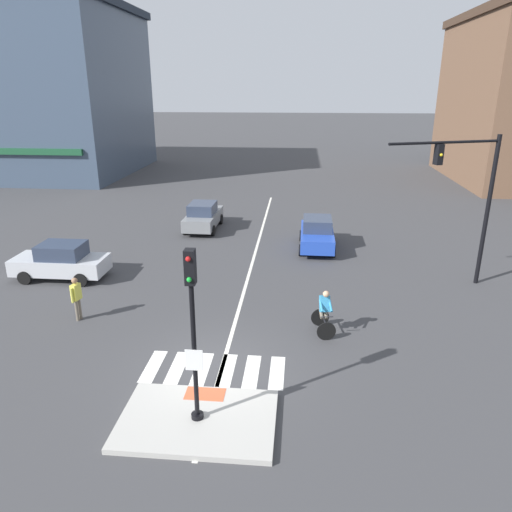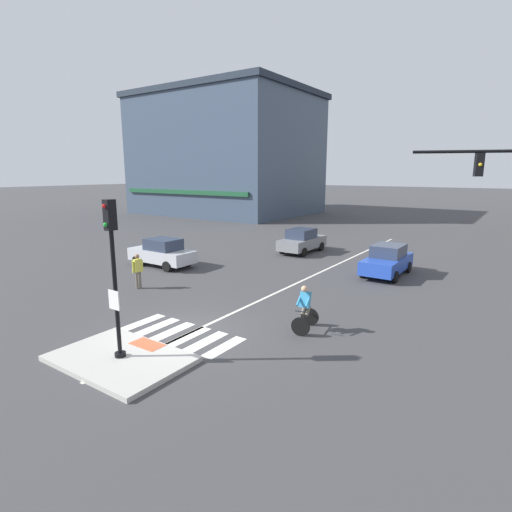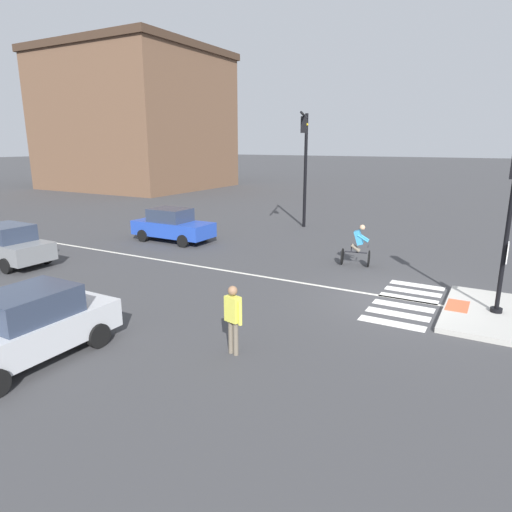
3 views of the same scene
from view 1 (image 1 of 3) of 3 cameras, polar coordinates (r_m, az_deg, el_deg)
ground_plane at (r=15.26m, az=-4.88°, el=-13.01°), size 300.00×300.00×0.00m
traffic_island at (r=13.15m, az=-6.94°, el=-18.75°), size 4.01×2.71×0.15m
tactile_pad_front at (r=13.88m, az=-6.07°, el=-15.96°), size 1.10×0.60×0.01m
signal_pole at (r=11.61m, az=-7.52°, el=-7.75°), size 0.44×0.38×4.56m
crosswalk_stripe_a at (r=15.58m, az=-12.11°, el=-12.65°), size 0.44×1.80×0.01m
crosswalk_stripe_b at (r=15.38m, az=-9.30°, el=-12.91°), size 0.44×1.80×0.01m
crosswalk_stripe_c at (r=15.22m, az=-6.42°, el=-13.14°), size 0.44×1.80×0.01m
crosswalk_stripe_d at (r=15.10m, az=-3.49°, el=-13.34°), size 0.44×1.80×0.01m
crosswalk_stripe_e at (r=15.01m, az=-0.50°, el=-13.51°), size 0.44×1.80×0.01m
crosswalk_stripe_f at (r=14.96m, az=2.51°, el=-13.65°), size 0.44×1.80×0.01m
lane_centre_line at (r=24.17m, az=-0.29°, el=-0.26°), size 0.14×28.00×0.01m
traffic_light_mast at (r=21.59m, az=24.18°, el=7.19°), size 4.69×1.81×6.38m
building_corner_right at (r=54.00m, az=-26.34°, el=17.16°), size 21.91×17.20×15.45m
car_blue_eastbound_far at (r=25.65m, az=7.25°, el=2.66°), size 1.87×4.11×1.64m
car_grey_westbound_distant at (r=29.08m, az=-6.30°, el=4.72°), size 1.91×4.13×1.64m
car_silver_cross_left at (r=23.11m, az=-22.15°, el=-0.58°), size 4.10×1.85×1.64m
cyclist at (r=16.81m, az=8.10°, el=-6.48°), size 0.83×1.19×1.68m
pedestrian_at_curb_left at (r=18.75m, az=-20.55°, el=-4.39°), size 0.29×0.54×1.67m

